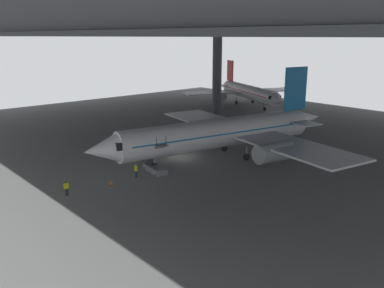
# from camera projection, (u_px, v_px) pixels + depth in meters

# --- Properties ---
(ground_plane) EXTENTS (110.00, 110.00, 0.00)m
(ground_plane) POSITION_uv_depth(u_px,v_px,m) (180.00, 157.00, 55.60)
(ground_plane) COLOR slate
(hangar_structure) EXTENTS (121.00, 99.00, 17.73)m
(hangar_structure) POSITION_uv_depth(u_px,v_px,m) (251.00, 27.00, 60.16)
(hangar_structure) COLOR #4C4F54
(hangar_structure) RESTS_ON ground_plane
(airplane_main) EXTENTS (36.02, 36.84, 11.56)m
(airplane_main) POSITION_uv_depth(u_px,v_px,m) (223.00, 133.00, 54.29)
(airplane_main) COLOR white
(airplane_main) RESTS_ON ground_plane
(boarding_stairs) EXTENTS (4.40, 2.18, 4.68)m
(boarding_stairs) POSITION_uv_depth(u_px,v_px,m) (155.00, 166.00, 49.37)
(boarding_stairs) COLOR slate
(boarding_stairs) RESTS_ON ground_plane
(crew_worker_near_nose) EXTENTS (0.23, 0.55, 1.55)m
(crew_worker_near_nose) POSITION_uv_depth(u_px,v_px,m) (66.00, 188.00, 41.91)
(crew_worker_near_nose) COLOR #232838
(crew_worker_near_nose) RESTS_ON ground_plane
(crew_worker_by_stairs) EXTENTS (0.55, 0.24, 1.63)m
(crew_worker_by_stairs) POSITION_uv_depth(u_px,v_px,m) (136.00, 170.00, 47.24)
(crew_worker_by_stairs) COLOR #232838
(crew_worker_by_stairs) RESTS_ON ground_plane
(airplane_distant) EXTENTS (29.09, 29.06, 9.81)m
(airplane_distant) POSITION_uv_depth(u_px,v_px,m) (248.00, 92.00, 96.49)
(airplane_distant) COLOR white
(airplane_distant) RESTS_ON ground_plane
(traffic_cone_orange) EXTENTS (0.36, 0.36, 0.60)m
(traffic_cone_orange) POSITION_uv_depth(u_px,v_px,m) (111.00, 183.00, 45.03)
(traffic_cone_orange) COLOR black
(traffic_cone_orange) RESTS_ON ground_plane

